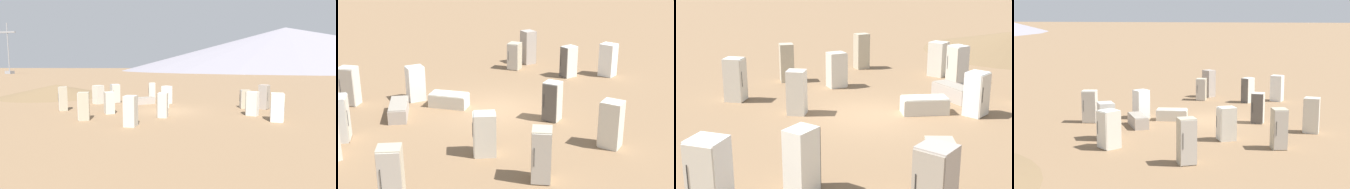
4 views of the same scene
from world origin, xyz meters
The scene contains 15 objects.
ground_plane centered at (0.00, 0.00, 0.00)m, with size 1000.00×1000.00×0.00m, color #846647.
discarded_fridge_0 centered at (7.49, 2.08, 0.96)m, with size 0.95×0.94×1.92m.
discarded_fridge_1 centered at (-0.57, 2.05, 0.30)m, with size 1.16×1.82×0.61m.
discarded_fridge_2 centered at (6.14, -0.95, 0.82)m, with size 0.92×0.83×1.65m.
discarded_fridge_4 centered at (-5.37, 3.60, 0.87)m, with size 1.02×1.02×1.73m.
discarded_fridge_5 centered at (7.33, -2.74, 0.87)m, with size 0.86×0.88×1.74m.
discarded_fridge_6 centered at (0.19, -2.55, 0.81)m, with size 0.67×0.65×1.63m.
discarded_fridge_7 centered at (-3.84, -1.75, 0.78)m, with size 0.96×1.00×1.55m.
discarded_fridge_8 centered at (6.06, 2.24, 0.74)m, with size 0.81×0.72×1.48m.
discarded_fridge_9 centered at (-2.54, 3.23, 0.30)m, with size 1.93×1.69×0.61m.
discarded_fridge_10 centered at (-2.45, 6.08, 0.87)m, with size 0.80×0.88×1.74m.
discarded_fridge_11 centered at (-0.59, 3.88, 0.80)m, with size 0.99×0.98×1.59m.
discarded_fridge_12 centered at (-7.81, -1.09, 0.91)m, with size 0.88×0.89×1.82m.
discarded_fridge_13 centered at (-4.54, -4.22, 0.88)m, with size 0.85×0.81×1.76m.
discarded_fridge_14 centered at (-1.11, -5.39, 0.87)m, with size 0.69×0.78×1.73m.
Camera 2 is at (-16.42, -9.42, 7.46)m, focal length 50.00 mm.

